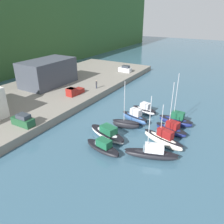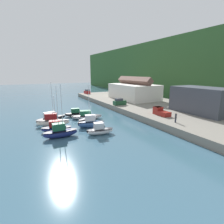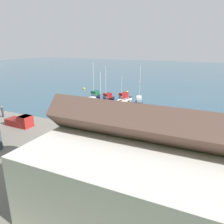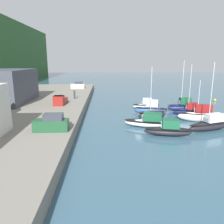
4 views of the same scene
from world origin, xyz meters
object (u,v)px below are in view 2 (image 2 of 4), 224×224
object	(u,v)px
moored_boat_4	(100,130)
moored_boat_5	(51,118)
parked_car_0	(87,92)
moored_boat_1	(87,116)
pickup_truck_0	(160,112)
person_on_quay	(176,117)
moored_boat_6	(53,121)
moored_boat_7	(56,128)
parked_car_2	(120,102)
moored_boat_3	(91,123)
moored_boat_0	(76,113)
moored_boat_8	(60,132)
moored_boat_2	(88,120)

from	to	relation	value
moored_boat_4	moored_boat_5	world-z (taller)	moored_boat_5
parked_car_0	moored_boat_1	bearing A→B (deg)	-113.79
pickup_truck_0	moored_boat_4	bearing A→B (deg)	-172.09
person_on_quay	moored_boat_6	bearing A→B (deg)	-122.68
moored_boat_7	parked_car_2	distance (m)	26.33
moored_boat_1	moored_boat_5	world-z (taller)	moored_boat_5
moored_boat_7	moored_boat_6	bearing A→B (deg)	-165.58
moored_boat_1	moored_boat_3	distance (m)	7.80
moored_boat_1	moored_boat_4	size ratio (longest dim) A/B	1.48
moored_boat_0	moored_boat_7	distance (m)	13.28
moored_boat_5	parked_car_0	size ratio (longest dim) A/B	2.29
moored_boat_3	moored_boat_8	xyz separation A→B (m)	(2.90, -7.32, -0.05)
parked_car_0	moored_boat_7	bearing A→B (deg)	-120.47
moored_boat_7	moored_boat_4	bearing A→B (deg)	68.54
moored_boat_5	parked_car_0	distance (m)	45.37
moored_boat_5	moored_boat_2	bearing A→B (deg)	30.92
moored_boat_5	moored_boat_6	size ratio (longest dim) A/B	1.29
moored_boat_1	moored_boat_8	distance (m)	13.83
moored_boat_4	pickup_truck_0	bearing A→B (deg)	104.37
moored_boat_3	moored_boat_7	bearing A→B (deg)	-79.73
moored_boat_4	parked_car_0	world-z (taller)	parked_car_0
moored_boat_4	moored_boat_8	distance (m)	7.55
moored_boat_5	person_on_quay	distance (m)	29.69
moored_boat_1	moored_boat_2	distance (m)	4.76
parked_car_0	pickup_truck_0	distance (m)	51.14
moored_boat_3	moored_boat_5	distance (m)	11.81
moored_boat_2	moored_boat_3	world-z (taller)	moored_boat_2
moored_boat_0	moored_boat_7	world-z (taller)	moored_boat_7
moored_boat_5	moored_boat_7	world-z (taller)	moored_boat_5
moored_boat_5	person_on_quay	xyz separation A→B (m)	(19.06, 22.69, 1.78)
moored_boat_3	moored_boat_4	xyz separation A→B (m)	(4.84, -0.02, -0.22)
moored_boat_4	moored_boat_2	bearing A→B (deg)	-174.87
parked_car_0	moored_boat_5	bearing A→B (deg)	-125.06
moored_boat_8	parked_car_2	world-z (taller)	moored_boat_8
moored_boat_1	moored_boat_6	size ratio (longest dim) A/B	1.10
moored_boat_6	parked_car_0	xyz separation A→B (m)	(-43.11, 23.76, 1.39)
moored_boat_3	person_on_quay	xyz separation A→B (m)	(9.65, 15.55, 1.60)
moored_boat_4	moored_boat_7	size ratio (longest dim) A/B	0.60
moored_boat_5	person_on_quay	world-z (taller)	moored_boat_5
moored_boat_3	parked_car_2	xyz separation A→B (m)	(-13.81, 15.27, 1.42)
parked_car_0	pickup_truck_0	world-z (taller)	parked_car_0
moored_boat_2	parked_car_0	bearing A→B (deg)	146.90
moored_boat_3	parked_car_2	size ratio (longest dim) A/B	1.49
parked_car_2	pickup_truck_0	world-z (taller)	parked_car_2
moored_boat_3	moored_boat_5	xyz separation A→B (m)	(-9.41, -7.14, -0.18)
moored_boat_2	moored_boat_7	distance (m)	8.21
pickup_truck_0	moored_boat_5	bearing A→B (deg)	155.11
moored_boat_5	parked_car_2	distance (m)	22.90
moored_boat_8	parked_car_0	distance (m)	56.33
moored_boat_0	moored_boat_3	size ratio (longest dim) A/B	1.07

